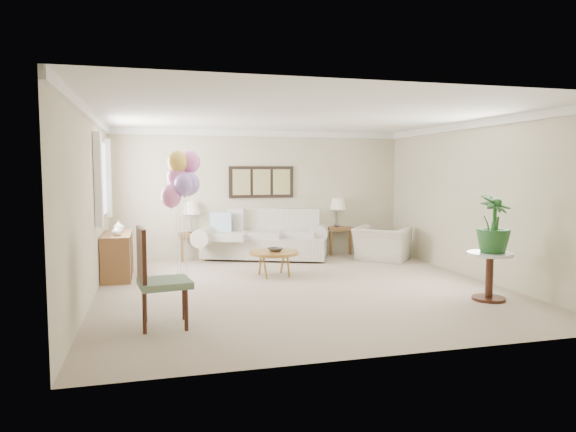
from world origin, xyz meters
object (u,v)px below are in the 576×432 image
object	(u,v)px
coffee_table	(274,253)
armchair	(382,244)
sofa	(264,239)
accent_chair	(157,275)
balloon_cluster	(182,178)

from	to	relation	value
coffee_table	armchair	world-z (taller)	armchair
sofa	coffee_table	world-z (taller)	sofa
coffee_table	accent_chair	size ratio (longest dim) A/B	0.73
coffee_table	armchair	bearing A→B (deg)	21.84
armchair	accent_chair	bearing A→B (deg)	79.27
coffee_table	balloon_cluster	xyz separation A→B (m)	(-1.53, -0.39, 1.28)
balloon_cluster	coffee_table	bearing A→B (deg)	14.39
accent_chair	armchair	bearing A→B (deg)	37.91
accent_chair	balloon_cluster	size ratio (longest dim) A/B	0.55
sofa	armchair	size ratio (longest dim) A/B	3.01
sofa	balloon_cluster	world-z (taller)	balloon_cluster
coffee_table	armchair	xyz separation A→B (m)	(2.45, 0.98, -0.06)
sofa	coffee_table	size ratio (longest dim) A/B	3.64
sofa	coffee_table	bearing A→B (deg)	-97.09
sofa	accent_chair	world-z (taller)	accent_chair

